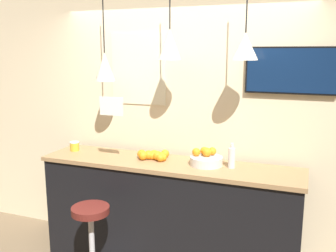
# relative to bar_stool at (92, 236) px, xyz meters

# --- Properties ---
(back_wall) EXTENTS (8.00, 0.06, 2.90)m
(back_wall) POSITION_rel_bar_stool_xyz_m (0.51, 0.95, 0.97)
(back_wall) COLOR beige
(back_wall) RESTS_ON ground_plane
(service_counter) EXTENTS (2.49, 0.55, 1.05)m
(service_counter) POSITION_rel_bar_stool_xyz_m (0.51, 0.56, 0.05)
(service_counter) COLOR black
(service_counter) RESTS_ON ground_plane
(bar_stool) EXTENTS (0.40, 0.40, 0.75)m
(bar_stool) POSITION_rel_bar_stool_xyz_m (0.00, 0.00, 0.00)
(bar_stool) COLOR #B7B7BC
(bar_stool) RESTS_ON ground_plane
(fruit_bowl) EXTENTS (0.30, 0.30, 0.16)m
(fruit_bowl) POSITION_rel_bar_stool_xyz_m (0.86, 0.62, 0.63)
(fruit_bowl) COLOR beige
(fruit_bowl) RESTS_ON service_counter
(orange_pile) EXTENTS (0.31, 0.23, 0.09)m
(orange_pile) POSITION_rel_bar_stool_xyz_m (0.34, 0.61, 0.61)
(orange_pile) COLOR orange
(orange_pile) RESTS_ON service_counter
(juice_bottle) EXTENTS (0.06, 0.06, 0.23)m
(juice_bottle) POSITION_rel_bar_stool_xyz_m (1.10, 0.61, 0.67)
(juice_bottle) COLOR silver
(juice_bottle) RESTS_ON service_counter
(spread_jar) EXTENTS (0.10, 0.10, 0.10)m
(spread_jar) POSITION_rel_bar_stool_xyz_m (-0.56, 0.61, 0.62)
(spread_jar) COLOR gold
(spread_jar) RESTS_ON service_counter
(pendant_lamp_left) EXTENTS (0.20, 0.20, 1.01)m
(pendant_lamp_left) POSITION_rel_bar_stool_xyz_m (-0.17, 0.61, 1.45)
(pendant_lamp_left) COLOR black
(pendant_lamp_middle) EXTENTS (0.21, 0.21, 0.80)m
(pendant_lamp_middle) POSITION_rel_bar_stool_xyz_m (0.51, 0.61, 1.66)
(pendant_lamp_middle) COLOR black
(pendant_lamp_right) EXTENTS (0.22, 0.22, 0.79)m
(pendant_lamp_right) POSITION_rel_bar_stool_xyz_m (1.18, 0.61, 1.64)
(pendant_lamp_right) COLOR black
(mounted_tv) EXTENTS (0.79, 0.04, 0.42)m
(mounted_tv) POSITION_rel_bar_stool_xyz_m (1.55, 0.90, 1.43)
(mounted_tv) COLOR black
(hanging_menu_board) EXTENTS (0.24, 0.01, 0.17)m
(hanging_menu_board) POSITION_rel_bar_stool_xyz_m (0.03, 0.37, 1.11)
(hanging_menu_board) COLOR white
(wall_poster) EXTENTS (0.60, 0.01, 0.73)m
(wall_poster) POSITION_rel_bar_stool_xyz_m (0.05, 0.91, 1.42)
(wall_poster) COLOR beige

